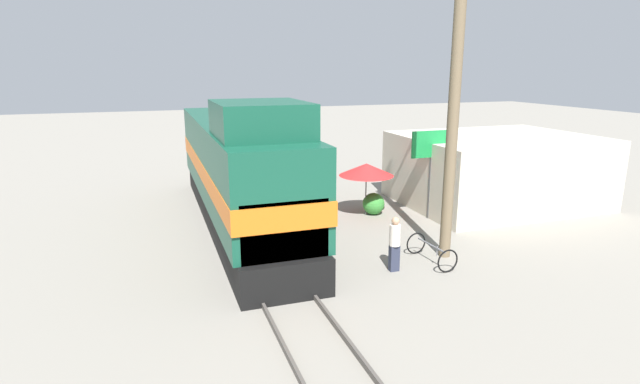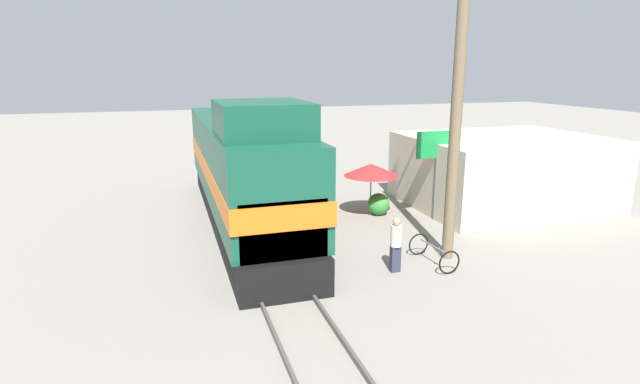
% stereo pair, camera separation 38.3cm
% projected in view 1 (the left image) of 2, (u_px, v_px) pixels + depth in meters
% --- Properties ---
extents(ground_plane, '(120.00, 120.00, 0.00)m').
position_uv_depth(ground_plane, '(257.00, 252.00, 17.04)').
color(ground_plane, gray).
extents(rail_near, '(0.08, 39.30, 0.15)m').
position_uv_depth(rail_near, '(236.00, 252.00, 16.79)').
color(rail_near, '#4C4742').
rests_on(rail_near, ground_plane).
extents(rail_far, '(0.08, 39.30, 0.15)m').
position_uv_depth(rail_far, '(278.00, 247.00, 17.25)').
color(rail_far, '#4C4742').
rests_on(rail_far, ground_plane).
extents(locomotive, '(2.87, 14.92, 5.14)m').
position_uv_depth(locomotive, '(240.00, 172.00, 19.18)').
color(locomotive, black).
rests_on(locomotive, ground_plane).
extents(utility_pole, '(1.80, 0.36, 11.84)m').
position_uv_depth(utility_pole, '(456.00, 72.00, 15.21)').
color(utility_pole, '#726047').
rests_on(utility_pole, ground_plane).
extents(vendor_umbrella, '(2.29, 2.29, 2.23)m').
position_uv_depth(vendor_umbrella, '(366.00, 170.00, 20.80)').
color(vendor_umbrella, '#4C4C4C').
rests_on(vendor_umbrella, ground_plane).
extents(billboard_sign, '(1.87, 0.12, 3.66)m').
position_uv_depth(billboard_sign, '(432.00, 152.00, 20.16)').
color(billboard_sign, '#595959').
rests_on(billboard_sign, ground_plane).
extents(shrub_cluster, '(0.93, 0.93, 0.93)m').
position_uv_depth(shrub_cluster, '(374.00, 204.00, 21.25)').
color(shrub_cluster, '#388C38').
rests_on(shrub_cluster, ground_plane).
extents(person_bystander, '(0.34, 0.34, 1.74)m').
position_uv_depth(person_bystander, '(395.00, 242.00, 15.23)').
color(person_bystander, '#2D3347').
rests_on(person_bystander, ground_plane).
extents(bicycle, '(0.87, 1.82, 0.74)m').
position_uv_depth(bicycle, '(431.00, 251.00, 16.00)').
color(bicycle, black).
rests_on(bicycle, ground_plane).
extents(building_block_distant, '(8.30, 6.47, 3.12)m').
position_uv_depth(building_block_distant, '(495.00, 170.00, 22.84)').
color(building_block_distant, beige).
rests_on(building_block_distant, ground_plane).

